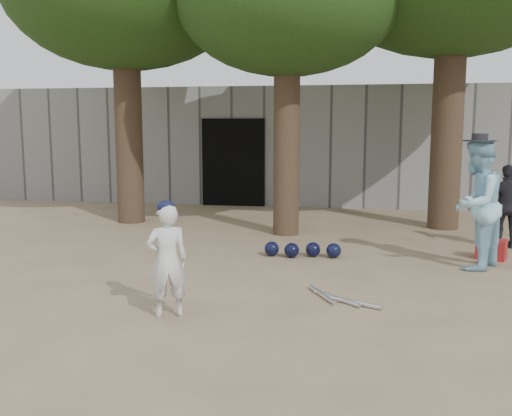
% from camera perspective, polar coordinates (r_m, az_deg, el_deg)
% --- Properties ---
extents(ground, '(70.00, 70.00, 0.00)m').
position_cam_1_polar(ground, '(6.87, -6.48, -8.93)').
color(ground, '#937C5E').
rests_on(ground, ground).
extents(boy_player, '(0.52, 0.45, 1.21)m').
position_cam_1_polar(boy_player, '(6.11, -8.87, -5.25)').
color(boy_player, silver).
rests_on(boy_player, ground).
extents(spectator_blue, '(1.07, 1.13, 1.84)m').
position_cam_1_polar(spectator_blue, '(8.60, 21.16, 0.34)').
color(spectator_blue, '#98D2EB').
rests_on(spectator_blue, ground).
extents(spectator_dark, '(0.86, 0.45, 1.39)m').
position_cam_1_polar(spectator_dark, '(10.30, 23.85, 0.13)').
color(spectator_dark, black).
rests_on(spectator_dark, ground).
extents(red_bag, '(0.51, 0.45, 0.30)m').
position_cam_1_polar(red_bag, '(9.44, 22.47, -3.83)').
color(red_bag, '#A72516').
rests_on(red_bag, ground).
extents(back_building, '(16.00, 5.24, 3.00)m').
position_cam_1_polar(back_building, '(16.74, 3.61, 6.43)').
color(back_building, gray).
rests_on(back_building, ground).
extents(helmet_row, '(1.19, 0.34, 0.23)m').
position_cam_1_polar(helmet_row, '(8.88, 4.67, -4.18)').
color(helmet_row, black).
rests_on(helmet_row, ground).
extents(bat_pile, '(0.89, 0.75, 0.06)m').
position_cam_1_polar(bat_pile, '(6.79, 8.08, -8.93)').
color(bat_pile, '#BABBC1').
rests_on(bat_pile, ground).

